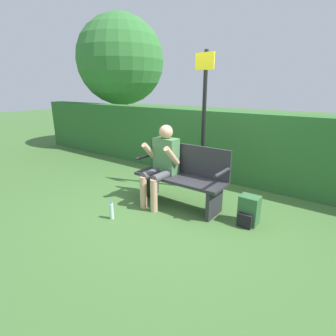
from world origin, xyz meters
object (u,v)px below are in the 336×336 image
(park_bench, at_px, (182,176))
(water_bottle, at_px, (112,211))
(person_seated, at_px, (162,161))
(backpack, at_px, (249,211))
(signpost, at_px, (204,114))
(tree, at_px, (121,61))

(park_bench, height_order, water_bottle, park_bench)
(person_seated, distance_m, backpack, 1.52)
(person_seated, xyz_separation_m, signpost, (0.21, 0.93, 0.67))
(backpack, bearing_deg, person_seated, -174.41)
(signpost, bearing_deg, tree, 154.14)
(park_bench, bearing_deg, signpost, 96.46)
(person_seated, xyz_separation_m, water_bottle, (-0.23, -0.91, -0.60))
(water_bottle, distance_m, signpost, 2.28)
(backpack, bearing_deg, park_bench, -179.35)
(water_bottle, distance_m, tree, 5.84)
(backpack, relative_size, signpost, 0.17)
(person_seated, height_order, tree, tree)
(person_seated, bearing_deg, signpost, 77.34)
(backpack, height_order, water_bottle, backpack)
(water_bottle, bearing_deg, signpost, 76.51)
(person_seated, xyz_separation_m, backpack, (1.42, 0.14, -0.52))
(park_bench, distance_m, signpost, 1.22)
(park_bench, relative_size, tree, 0.38)
(backpack, height_order, tree, tree)
(signpost, relative_size, tree, 0.62)
(person_seated, relative_size, signpost, 0.52)
(park_bench, xyz_separation_m, tree, (-4.18, 2.79, 2.13))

